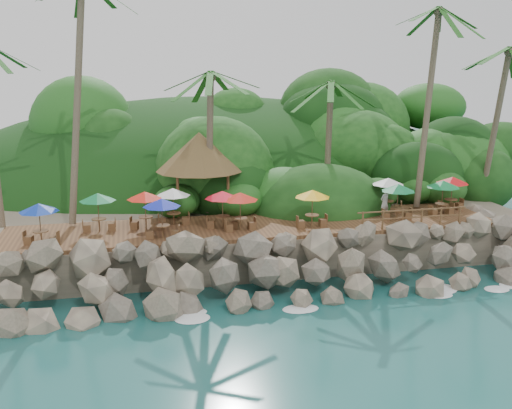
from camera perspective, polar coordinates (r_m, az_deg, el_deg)
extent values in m
plane|color=#19514F|center=(26.28, 2.88, -10.23)|extent=(140.00, 140.00, 0.00)
cube|color=gray|center=(40.84, -3.04, -0.03)|extent=(32.00, 25.20, 2.10)
ellipsoid|color=#143811|center=(48.30, -4.50, 0.78)|extent=(44.80, 28.00, 15.40)
cube|color=brown|center=(31.04, 0.00, -2.16)|extent=(26.00, 5.00, 0.20)
ellipsoid|color=white|center=(25.86, -17.32, -11.20)|extent=(1.20, 0.80, 0.06)
ellipsoid|color=white|center=(25.74, -10.54, -10.91)|extent=(1.20, 0.80, 0.06)
ellipsoid|color=white|center=(25.97, -3.80, -10.47)|extent=(1.20, 0.80, 0.06)
ellipsoid|color=white|center=(26.54, 2.71, -9.91)|extent=(1.20, 0.80, 0.06)
ellipsoid|color=white|center=(27.42, 8.85, -9.27)|extent=(1.20, 0.80, 0.06)
ellipsoid|color=white|center=(28.60, 14.53, -8.58)|extent=(1.20, 0.80, 0.06)
ellipsoid|color=white|center=(30.03, 19.69, -7.88)|extent=(1.20, 0.80, 0.06)
cylinder|color=brown|center=(32.23, -17.13, 9.62)|extent=(1.65, 2.89, 12.64)
cylinder|color=brown|center=(32.71, -4.56, 5.85)|extent=(0.63, 0.97, 7.91)
ellipsoid|color=#23601E|center=(32.43, -4.69, 12.78)|extent=(6.00, 6.00, 2.40)
cylinder|color=brown|center=(34.86, 7.11, 5.82)|extent=(0.56, 1.15, 7.37)
ellipsoid|color=#23601E|center=(34.58, 7.29, 11.89)|extent=(6.00, 6.00, 2.40)
cylinder|color=brown|center=(35.94, 16.48, 8.98)|extent=(1.90, 1.94, 11.47)
ellipsoid|color=#23601E|center=(36.01, 17.11, 18.19)|extent=(6.00, 6.00, 2.40)
cylinder|color=brown|center=(38.70, 22.40, 7.10)|extent=(0.36, 1.74, 9.24)
ellipsoid|color=#23601E|center=(38.55, 23.03, 13.96)|extent=(6.00, 6.00, 2.40)
cylinder|color=brown|center=(32.28, -7.65, 0.71)|extent=(0.16, 0.16, 2.40)
cylinder|color=brown|center=(32.62, -2.75, 0.95)|extent=(0.16, 0.16, 2.40)
cylinder|color=brown|center=(35.01, -8.06, 1.69)|extent=(0.16, 0.16, 2.40)
cylinder|color=brown|center=(35.32, -3.52, 1.90)|extent=(0.16, 0.16, 2.40)
cone|color=brown|center=(33.37, -5.58, 5.20)|extent=(5.03, 5.03, 2.20)
cylinder|color=brown|center=(30.56, -10.72, -1.82)|extent=(0.07, 0.07, 0.65)
cylinder|color=brown|center=(30.47, -10.75, -1.21)|extent=(0.74, 0.74, 0.04)
cylinder|color=brown|center=(30.40, -10.78, -0.65)|extent=(0.04, 0.04, 1.94)
cone|color=red|center=(30.21, -10.85, 0.89)|extent=(1.85, 1.85, 0.40)
cube|color=brown|center=(30.76, -11.82, -2.01)|extent=(0.46, 0.46, 0.41)
cube|color=brown|center=(30.43, -9.60, -2.08)|extent=(0.46, 0.46, 0.41)
cylinder|color=brown|center=(34.51, 17.71, -0.48)|extent=(0.07, 0.07, 0.65)
cylinder|color=brown|center=(34.44, 17.75, 0.07)|extent=(0.74, 0.74, 0.04)
cylinder|color=brown|center=(34.37, 17.78, 0.57)|extent=(0.04, 0.04, 1.94)
cone|color=#0C6C32|center=(34.21, 17.88, 1.93)|extent=(1.85, 1.85, 0.40)
cube|color=brown|center=(34.12, 16.94, -0.79)|extent=(0.45, 0.45, 0.41)
cube|color=brown|center=(34.97, 18.42, -0.56)|extent=(0.45, 0.45, 0.41)
cylinder|color=brown|center=(34.45, 12.71, -0.19)|extent=(0.07, 0.07, 0.65)
cylinder|color=brown|center=(34.38, 12.74, 0.36)|extent=(0.74, 0.74, 0.04)
cylinder|color=brown|center=(34.31, 12.77, 0.86)|extent=(0.04, 0.04, 1.94)
cone|color=silver|center=(34.14, 12.84, 2.23)|extent=(1.85, 1.85, 0.40)
cube|color=brown|center=(34.41, 11.68, -0.36)|extent=(0.47, 0.47, 0.41)
cube|color=brown|center=(34.57, 13.72, -0.41)|extent=(0.47, 0.47, 0.41)
cylinder|color=brown|center=(28.84, -9.13, -2.67)|extent=(0.07, 0.07, 0.65)
cylinder|color=brown|center=(28.75, -9.15, -2.03)|extent=(0.74, 0.74, 0.04)
cylinder|color=brown|center=(28.67, -9.18, -1.44)|extent=(0.04, 0.04, 1.94)
cone|color=#0D1BA9|center=(28.47, -9.24, 0.19)|extent=(1.85, 1.85, 0.40)
cube|color=brown|center=(28.94, -10.34, -2.92)|extent=(0.42, 0.42, 0.41)
cube|color=brown|center=(28.82, -7.90, -2.90)|extent=(0.42, 0.42, 0.41)
cylinder|color=brown|center=(32.81, 13.64, -0.91)|extent=(0.07, 0.07, 0.65)
cylinder|color=brown|center=(32.73, 13.67, -0.35)|extent=(0.74, 0.74, 0.04)
cylinder|color=brown|center=(32.66, 13.70, 0.18)|extent=(0.04, 0.04, 1.94)
cone|color=#0B6734|center=(32.49, 13.78, 1.62)|extent=(1.85, 1.85, 0.40)
cube|color=brown|center=(32.63, 12.61, -1.16)|extent=(0.40, 0.40, 0.41)
cube|color=brown|center=(33.07, 14.62, -1.08)|extent=(0.40, 0.40, 0.41)
cylinder|color=brown|center=(30.71, -15.11, -1.98)|extent=(0.07, 0.07, 0.65)
cylinder|color=brown|center=(30.62, -15.15, -1.38)|extent=(0.74, 0.74, 0.04)
cylinder|color=brown|center=(30.55, -15.19, -0.82)|extent=(0.04, 0.04, 1.94)
cone|color=#0C6E35|center=(30.36, -15.28, 0.72)|extent=(1.85, 1.85, 0.40)
cube|color=brown|center=(30.76, -16.25, -2.27)|extent=(0.38, 0.38, 0.41)
cube|color=brown|center=(30.74, -13.95, -2.13)|extent=(0.38, 0.38, 0.41)
cylinder|color=brown|center=(30.21, -3.27, -1.78)|extent=(0.07, 0.07, 0.65)
cylinder|color=brown|center=(30.12, -3.28, -1.16)|extent=(0.74, 0.74, 0.04)
cylinder|color=brown|center=(30.05, -3.29, -0.59)|extent=(0.04, 0.04, 1.94)
cone|color=red|center=(29.86, -3.31, 0.97)|extent=(1.85, 1.85, 0.40)
cube|color=brown|center=(30.32, -4.43, -1.98)|extent=(0.46, 0.46, 0.41)
cube|color=brown|center=(30.18, -2.11, -2.03)|extent=(0.46, 0.46, 0.41)
cylinder|color=brown|center=(29.83, -1.55, -1.96)|extent=(0.07, 0.07, 0.65)
cylinder|color=brown|center=(29.74, -1.55, -1.34)|extent=(0.74, 0.74, 0.04)
cylinder|color=brown|center=(29.67, -1.56, -0.76)|extent=(0.04, 0.04, 1.94)
cone|color=red|center=(29.47, -1.57, 0.82)|extent=(1.85, 1.85, 0.40)
cube|color=brown|center=(29.69, -2.68, -2.29)|extent=(0.41, 0.41, 0.41)
cube|color=brown|center=(30.05, -0.42, -2.08)|extent=(0.41, 0.41, 0.41)
cylinder|color=brown|center=(31.12, -8.06, -1.44)|extent=(0.07, 0.07, 0.65)
cylinder|color=brown|center=(31.04, -8.08, -0.84)|extent=(0.74, 0.74, 0.04)
cylinder|color=brown|center=(30.96, -8.10, -0.29)|extent=(0.04, 0.04, 1.94)
cone|color=silver|center=(30.78, -8.15, 1.23)|extent=(1.85, 1.85, 0.40)
cube|color=brown|center=(31.11, -9.18, -1.72)|extent=(0.38, 0.38, 0.41)
cube|color=brown|center=(31.21, -6.92, -1.59)|extent=(0.38, 0.38, 0.41)
cylinder|color=brown|center=(35.82, 18.54, -0.04)|extent=(0.07, 0.07, 0.65)
cylinder|color=brown|center=(35.75, 18.58, 0.48)|extent=(0.74, 0.74, 0.04)
cylinder|color=brown|center=(35.69, 18.62, 0.96)|extent=(0.04, 0.04, 1.94)
cone|color=red|center=(35.53, 18.72, 2.28)|extent=(1.85, 1.85, 0.40)
cube|color=brown|center=(35.45, 17.78, -0.33)|extent=(0.43, 0.43, 0.41)
cube|color=brown|center=(36.25, 19.27, -0.15)|extent=(0.43, 0.43, 0.41)
cylinder|color=brown|center=(29.31, -20.30, -3.09)|extent=(0.07, 0.07, 0.65)
cylinder|color=brown|center=(29.22, -20.35, -2.46)|extent=(0.74, 0.74, 0.04)
cylinder|color=brown|center=(29.14, -20.40, -1.88)|extent=(0.04, 0.04, 1.94)
cone|color=#0B2C9A|center=(28.95, -20.53, -0.28)|extent=(1.85, 1.85, 0.40)
cube|color=brown|center=(29.58, -21.39, -3.28)|extent=(0.45, 0.45, 0.41)
cube|color=brown|center=(29.11, -19.15, -3.36)|extent=(0.45, 0.45, 0.41)
cylinder|color=brown|center=(30.56, 5.50, -1.64)|extent=(0.07, 0.07, 0.65)
cylinder|color=brown|center=(30.47, 5.51, -1.03)|extent=(0.74, 0.74, 0.04)
cylinder|color=brown|center=(30.40, 5.52, -0.47)|extent=(0.04, 0.04, 1.94)
cone|color=yellow|center=(30.21, 5.56, 1.07)|extent=(1.85, 1.85, 0.40)
cube|color=brown|center=(30.39, 4.40, -1.95)|extent=(0.38, 0.38, 0.41)
cube|color=brown|center=(30.80, 6.57, -1.79)|extent=(0.38, 0.38, 0.41)
cylinder|color=brown|center=(30.23, 10.42, -1.63)|extent=(0.10, 0.10, 1.00)
cylinder|color=brown|center=(30.67, 12.32, -1.50)|extent=(0.10, 0.10, 1.00)
cylinder|color=brown|center=(31.14, 14.16, -1.38)|extent=(0.10, 0.10, 1.00)
cylinder|color=brown|center=(31.64, 15.94, -1.26)|extent=(0.10, 0.10, 1.00)
cylinder|color=brown|center=(32.17, 17.67, -1.14)|extent=(0.10, 0.10, 1.00)
cylinder|color=brown|center=(32.73, 19.33, -1.02)|extent=(0.10, 0.10, 1.00)
cube|color=brown|center=(31.28, 15.10, -0.52)|extent=(6.10, 0.06, 0.06)
cube|color=brown|center=(31.37, 15.06, -1.23)|extent=(6.10, 0.06, 0.06)
imported|color=silver|center=(33.32, 12.50, 0.20)|extent=(0.68, 0.56, 1.60)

